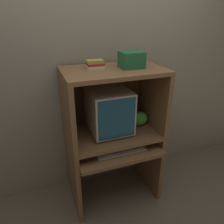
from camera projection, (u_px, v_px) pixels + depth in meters
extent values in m
plane|color=#756651|center=(123.00, 210.00, 2.25)|extent=(12.00, 12.00, 0.00)
cube|color=gray|center=(101.00, 72.00, 2.26)|extent=(6.00, 0.06, 2.60)
cube|color=brown|center=(74.00, 177.00, 2.23)|extent=(0.04, 0.58, 0.66)
cube|color=brown|center=(148.00, 159.00, 2.50)|extent=(0.04, 0.58, 0.66)
cube|color=brown|center=(119.00, 152.00, 2.10)|extent=(0.82, 0.40, 0.04)
cube|color=brown|center=(71.00, 145.00, 2.06)|extent=(0.04, 0.58, 0.12)
cube|color=brown|center=(150.00, 129.00, 2.33)|extent=(0.04, 0.58, 0.12)
cube|color=brown|center=(113.00, 133.00, 2.18)|extent=(0.82, 0.58, 0.04)
cube|color=brown|center=(67.00, 108.00, 1.91)|extent=(0.04, 0.58, 0.63)
cube|color=brown|center=(153.00, 96.00, 2.18)|extent=(0.04, 0.58, 0.63)
cube|color=brown|center=(113.00, 70.00, 1.92)|extent=(0.82, 0.58, 0.04)
cube|color=#48321E|center=(104.00, 93.00, 2.28)|extent=(0.82, 0.01, 0.63)
cylinder|color=beige|center=(109.00, 129.00, 2.19)|extent=(0.21, 0.21, 0.02)
cube|color=beige|center=(109.00, 110.00, 2.10)|extent=(0.38, 0.43, 0.41)
cube|color=navy|center=(117.00, 119.00, 1.92)|extent=(0.35, 0.01, 0.37)
cube|color=beige|center=(120.00, 150.00, 2.08)|extent=(0.48, 0.16, 0.02)
cube|color=silver|center=(120.00, 149.00, 2.07)|extent=(0.44, 0.13, 0.01)
ellipsoid|color=#B7B7B7|center=(147.00, 143.00, 2.19)|extent=(0.06, 0.04, 0.03)
ellipsoid|color=green|center=(139.00, 119.00, 2.26)|extent=(0.19, 0.14, 0.15)
cube|color=beige|center=(95.00, 67.00, 1.92)|extent=(0.16, 0.12, 0.02)
cube|color=maroon|center=(95.00, 64.00, 1.92)|extent=(0.14, 0.12, 0.02)
cube|color=gold|center=(95.00, 61.00, 1.90)|extent=(0.14, 0.10, 0.03)
cube|color=#236638|center=(132.00, 60.00, 1.91)|extent=(0.20, 0.17, 0.14)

